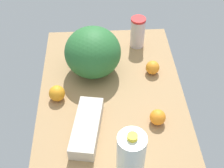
{
  "coord_description": "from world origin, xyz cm",
  "views": [
    {
      "loc": [
        110.14,
        -6.12,
        122.7
      ],
      "look_at": [
        0.0,
        0.0,
        13.0
      ],
      "focal_mm": 50.0,
      "sensor_mm": 36.0,
      "label": 1
    }
  ],
  "objects_px": {
    "tumbler_cup": "(138,32)",
    "orange_beside_bowl": "(153,68)",
    "milk_jug": "(131,158)",
    "orange_loose": "(57,93)",
    "watermelon": "(93,52)",
    "orange_by_jug": "(158,117)",
    "egg_carton": "(87,127)"
  },
  "relations": [
    {
      "from": "tumbler_cup",
      "to": "orange_beside_bowl",
      "type": "relative_size",
      "value": 2.5
    },
    {
      "from": "milk_jug",
      "to": "orange_beside_bowl",
      "type": "distance_m",
      "value": 0.66
    },
    {
      "from": "orange_loose",
      "to": "watermelon",
      "type": "bearing_deg",
      "value": 137.01
    },
    {
      "from": "tumbler_cup",
      "to": "orange_loose",
      "type": "relative_size",
      "value": 2.33
    },
    {
      "from": "tumbler_cup",
      "to": "orange_by_jug",
      "type": "distance_m",
      "value": 0.61
    },
    {
      "from": "tumbler_cup",
      "to": "orange_beside_bowl",
      "type": "xyz_separation_m",
      "value": [
        0.26,
        0.06,
        -0.06
      ]
    },
    {
      "from": "watermelon",
      "to": "egg_carton",
      "type": "distance_m",
      "value": 0.44
    },
    {
      "from": "milk_jug",
      "to": "orange_loose",
      "type": "xyz_separation_m",
      "value": [
        -0.45,
        -0.33,
        -0.09
      ]
    },
    {
      "from": "orange_beside_bowl",
      "to": "orange_by_jug",
      "type": "relative_size",
      "value": 1.0
    },
    {
      "from": "egg_carton",
      "to": "tumbler_cup",
      "type": "height_order",
      "value": "tumbler_cup"
    },
    {
      "from": "egg_carton",
      "to": "tumbler_cup",
      "type": "bearing_deg",
      "value": 164.14
    },
    {
      "from": "orange_loose",
      "to": "orange_beside_bowl",
      "type": "xyz_separation_m",
      "value": [
        -0.17,
        0.52,
        -0.0
      ]
    },
    {
      "from": "orange_by_jug",
      "to": "orange_loose",
      "type": "bearing_deg",
      "value": -110.32
    },
    {
      "from": "tumbler_cup",
      "to": "orange_by_jug",
      "type": "xyz_separation_m",
      "value": [
        0.61,
        0.03,
        -0.06
      ]
    },
    {
      "from": "orange_by_jug",
      "to": "tumbler_cup",
      "type": "bearing_deg",
      "value": -177.22
    },
    {
      "from": "watermelon",
      "to": "orange_beside_bowl",
      "type": "bearing_deg",
      "value": 84.5
    },
    {
      "from": "watermelon",
      "to": "orange_loose",
      "type": "height_order",
      "value": "watermelon"
    },
    {
      "from": "orange_loose",
      "to": "orange_by_jug",
      "type": "relative_size",
      "value": 1.08
    },
    {
      "from": "orange_beside_bowl",
      "to": "watermelon",
      "type": "bearing_deg",
      "value": -95.5
    },
    {
      "from": "orange_beside_bowl",
      "to": "orange_by_jug",
      "type": "distance_m",
      "value": 0.35
    },
    {
      "from": "orange_by_jug",
      "to": "orange_beside_bowl",
      "type": "bearing_deg",
      "value": 175.46
    },
    {
      "from": "milk_jug",
      "to": "tumbler_cup",
      "type": "distance_m",
      "value": 0.89
    },
    {
      "from": "tumbler_cup",
      "to": "orange_loose",
      "type": "distance_m",
      "value": 0.63
    },
    {
      "from": "egg_carton",
      "to": "orange_by_jug",
      "type": "xyz_separation_m",
      "value": [
        -0.04,
        0.34,
        0.0
      ]
    },
    {
      "from": "watermelon",
      "to": "orange_by_jug",
      "type": "xyz_separation_m",
      "value": [
        0.38,
        0.3,
        -0.1
      ]
    },
    {
      "from": "milk_jug",
      "to": "tumbler_cup",
      "type": "xyz_separation_m",
      "value": [
        -0.88,
        0.13,
        -0.03
      ]
    },
    {
      "from": "tumbler_cup",
      "to": "orange_by_jug",
      "type": "relative_size",
      "value": 2.51
    },
    {
      "from": "watermelon",
      "to": "orange_loose",
      "type": "distance_m",
      "value": 0.29
    },
    {
      "from": "milk_jug",
      "to": "orange_by_jug",
      "type": "relative_size",
      "value": 3.63
    },
    {
      "from": "milk_jug",
      "to": "orange_by_jug",
      "type": "bearing_deg",
      "value": 149.51
    },
    {
      "from": "milk_jug",
      "to": "egg_carton",
      "type": "relative_size",
      "value": 0.87
    },
    {
      "from": "milk_jug",
      "to": "orange_beside_bowl",
      "type": "bearing_deg",
      "value": 163.28
    }
  ]
}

